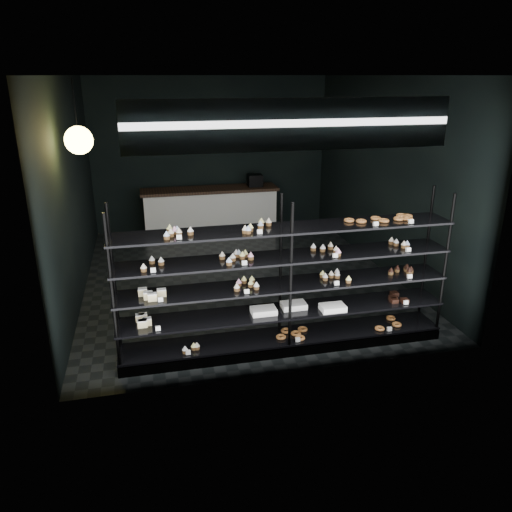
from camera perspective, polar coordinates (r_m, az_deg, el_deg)
name	(u,v)px	position (r m, az deg, el deg)	size (l,w,h in m)	color
room	(238,182)	(8.01, -2.08, 8.42)	(5.01, 6.01, 3.20)	black
display_shelf	(283,302)	(6.05, 3.12, -5.23)	(4.00, 0.50, 1.91)	black
signage	(294,125)	(5.02, 4.32, 14.75)	(3.30, 0.05, 0.50)	#0B153B
pendant_lamp	(79,140)	(6.64, -19.60, 12.36)	(0.34, 0.34, 0.90)	black
service_counter	(211,211)	(10.64, -5.18, 5.20)	(2.85, 0.65, 1.23)	silver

